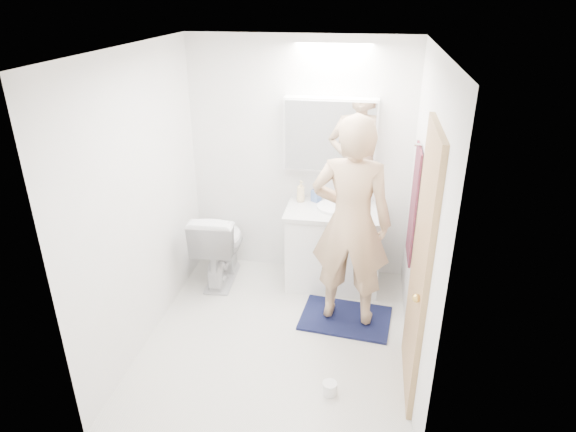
% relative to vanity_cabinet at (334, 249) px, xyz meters
% --- Properties ---
extents(floor, '(2.50, 2.50, 0.00)m').
position_rel_vanity_cabinet_xyz_m(floor, '(-0.39, -0.96, -0.39)').
color(floor, silver).
rests_on(floor, ground).
extents(ceiling, '(2.50, 2.50, 0.00)m').
position_rel_vanity_cabinet_xyz_m(ceiling, '(-0.39, -0.96, 2.01)').
color(ceiling, white).
rests_on(ceiling, floor).
extents(wall_back, '(2.50, 0.00, 2.50)m').
position_rel_vanity_cabinet_xyz_m(wall_back, '(-0.39, 0.29, 0.81)').
color(wall_back, white).
rests_on(wall_back, floor).
extents(wall_front, '(2.50, 0.00, 2.50)m').
position_rel_vanity_cabinet_xyz_m(wall_front, '(-0.39, -2.21, 0.81)').
color(wall_front, white).
rests_on(wall_front, floor).
extents(wall_left, '(0.00, 2.50, 2.50)m').
position_rel_vanity_cabinet_xyz_m(wall_left, '(-1.49, -0.96, 0.81)').
color(wall_left, white).
rests_on(wall_left, floor).
extents(wall_right, '(0.00, 2.50, 2.50)m').
position_rel_vanity_cabinet_xyz_m(wall_right, '(0.71, -0.96, 0.81)').
color(wall_right, white).
rests_on(wall_right, floor).
extents(vanity_cabinet, '(0.90, 0.55, 0.78)m').
position_rel_vanity_cabinet_xyz_m(vanity_cabinet, '(0.00, 0.00, 0.00)').
color(vanity_cabinet, white).
rests_on(vanity_cabinet, floor).
extents(countertop, '(0.95, 0.58, 0.04)m').
position_rel_vanity_cabinet_xyz_m(countertop, '(0.00, -0.00, 0.41)').
color(countertop, silver).
rests_on(countertop, vanity_cabinet).
extents(sink_basin, '(0.36, 0.36, 0.03)m').
position_rel_vanity_cabinet_xyz_m(sink_basin, '(0.00, 0.03, 0.45)').
color(sink_basin, white).
rests_on(sink_basin, countertop).
extents(faucet, '(0.02, 0.02, 0.16)m').
position_rel_vanity_cabinet_xyz_m(faucet, '(0.00, 0.22, 0.51)').
color(faucet, silver).
rests_on(faucet, countertop).
extents(medicine_cabinet, '(0.88, 0.14, 0.70)m').
position_rel_vanity_cabinet_xyz_m(medicine_cabinet, '(-0.09, 0.21, 1.11)').
color(medicine_cabinet, white).
rests_on(medicine_cabinet, wall_back).
extents(mirror_panel, '(0.84, 0.01, 0.66)m').
position_rel_vanity_cabinet_xyz_m(mirror_panel, '(-0.09, 0.13, 1.11)').
color(mirror_panel, silver).
rests_on(mirror_panel, medicine_cabinet).
extents(toilet, '(0.48, 0.80, 0.79)m').
position_rel_vanity_cabinet_xyz_m(toilet, '(-1.15, -0.11, 0.01)').
color(toilet, white).
rests_on(toilet, floor).
extents(bath_rug, '(0.85, 0.63, 0.02)m').
position_rel_vanity_cabinet_xyz_m(bath_rug, '(0.17, -0.61, -0.38)').
color(bath_rug, '#121539').
rests_on(bath_rug, floor).
extents(person, '(0.72, 0.51, 1.86)m').
position_rel_vanity_cabinet_xyz_m(person, '(0.17, -0.61, 0.59)').
color(person, tan).
rests_on(person, bath_rug).
extents(door, '(0.04, 0.80, 2.00)m').
position_rel_vanity_cabinet_xyz_m(door, '(0.69, -1.31, 0.61)').
color(door, tan).
rests_on(door, wall_right).
extents(door_knob, '(0.06, 0.06, 0.06)m').
position_rel_vanity_cabinet_xyz_m(door_knob, '(0.65, -1.61, 0.56)').
color(door_knob, gold).
rests_on(door_knob, door).
extents(towel, '(0.02, 0.42, 1.00)m').
position_rel_vanity_cabinet_xyz_m(towel, '(0.68, -0.41, 0.71)').
color(towel, '#13153B').
rests_on(towel, wall_right).
extents(towel_hook, '(0.07, 0.02, 0.02)m').
position_rel_vanity_cabinet_xyz_m(towel_hook, '(0.67, -0.41, 1.23)').
color(towel_hook, silver).
rests_on(towel_hook, wall_right).
extents(soap_bottle_a, '(0.12, 0.12, 0.22)m').
position_rel_vanity_cabinet_xyz_m(soap_bottle_a, '(-0.36, 0.15, 0.54)').
color(soap_bottle_a, beige).
rests_on(soap_bottle_a, countertop).
extents(soap_bottle_b, '(0.11, 0.11, 0.18)m').
position_rel_vanity_cabinet_xyz_m(soap_bottle_b, '(-0.21, 0.18, 0.52)').
color(soap_bottle_b, '#4F6DAA').
rests_on(soap_bottle_b, countertop).
extents(toothbrush_cup, '(0.10, 0.10, 0.09)m').
position_rel_vanity_cabinet_xyz_m(toothbrush_cup, '(0.22, 0.16, 0.47)').
color(toothbrush_cup, '#3E5CBA').
rests_on(toothbrush_cup, countertop).
extents(toilet_paper_roll, '(0.11, 0.11, 0.10)m').
position_rel_vanity_cabinet_xyz_m(toilet_paper_roll, '(0.11, -1.56, -0.34)').
color(toilet_paper_roll, white).
rests_on(toilet_paper_roll, floor).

